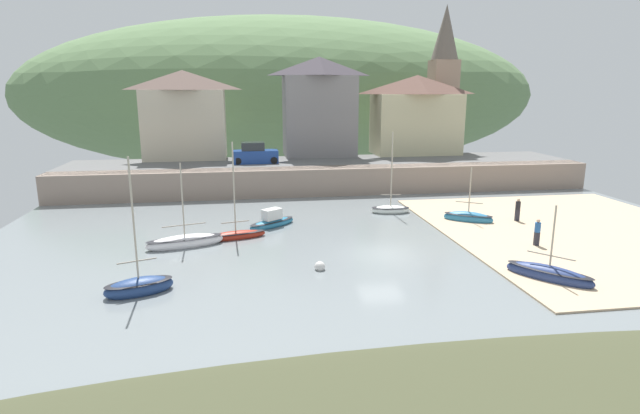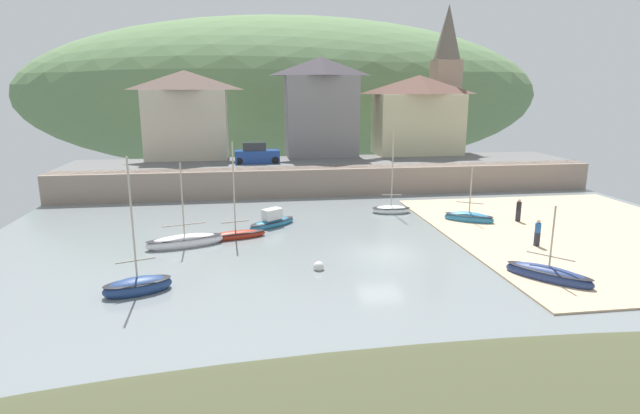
{
  "view_description": "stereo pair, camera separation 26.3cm",
  "coord_description": "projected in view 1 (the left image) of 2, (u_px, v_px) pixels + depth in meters",
  "views": [
    {
      "loc": [
        -7.72,
        -26.91,
        9.24
      ],
      "look_at": [
        -2.83,
        4.86,
        1.7
      ],
      "focal_mm": 28.54,
      "sensor_mm": 36.0,
      "label": 1
    },
    {
      "loc": [
        -7.46,
        -26.95,
        9.24
      ],
      "look_at": [
        -2.83,
        4.86,
        1.7
      ],
      "focal_mm": 28.54,
      "sensor_mm": 36.0,
      "label": 2
    }
  ],
  "objects": [
    {
      "name": "waterfront_building_left",
      "position": [
        184.0,
        114.0,
        49.91
      ],
      "size": [
        8.13,
        5.28,
        8.54
      ],
      "color": "beige",
      "rests_on": "ground"
    },
    {
      "name": "motorboat_with_cabin",
      "position": [
        185.0,
        242.0,
        30.29
      ],
      "size": [
        4.73,
        2.39,
        5.25
      ],
      "rotation": [
        0.0,
        0.0,
        0.28
      ],
      "color": "white",
      "rests_on": "ground"
    },
    {
      "name": "waterfront_building_right",
      "position": [
        416.0,
        114.0,
        53.47
      ],
      "size": [
        9.17,
        5.09,
        8.16
      ],
      "color": "beige",
      "rests_on": "ground"
    },
    {
      "name": "person_on_slipway",
      "position": [
        518.0,
        209.0,
        35.66
      ],
      "size": [
        0.34,
        0.34,
        1.62
      ],
      "color": "#282833",
      "rests_on": "ground"
    },
    {
      "name": "parked_car_near_slipway",
      "position": [
        255.0,
        154.0,
        47.37
      ],
      "size": [
        4.15,
        1.83,
        1.95
      ],
      "rotation": [
        0.0,
        0.0,
        0.03
      ],
      "color": "navy",
      "rests_on": "ground"
    },
    {
      "name": "quay_seawall",
      "position": [
        330.0,
        178.0,
        45.68
      ],
      "size": [
        48.0,
        9.4,
        2.4
      ],
      "color": "gray",
      "rests_on": "ground"
    },
    {
      "name": "mooring_buoy",
      "position": [
        320.0,
        267.0,
        26.47
      ],
      "size": [
        0.56,
        0.56,
        0.56
      ],
      "color": "silver",
      "rests_on": "ground"
    },
    {
      "name": "fishing_boat_green",
      "position": [
        549.0,
        274.0,
        24.97
      ],
      "size": [
        3.53,
        3.97,
        4.02
      ],
      "rotation": [
        0.0,
        0.0,
        -0.89
      ],
      "color": "navy",
      "rests_on": "ground"
    },
    {
      "name": "hillside_backdrop",
      "position": [
        284.0,
        95.0,
        80.28
      ],
      "size": [
        80.0,
        44.0,
        23.36
      ],
      "color": "#608052",
      "rests_on": "ground"
    },
    {
      "name": "sailboat_white_hull",
      "position": [
        236.0,
        235.0,
        31.93
      ],
      "size": [
        3.95,
        1.85,
        6.22
      ],
      "rotation": [
        0.0,
        0.0,
        0.25
      ],
      "color": "#A22718",
      "rests_on": "ground"
    },
    {
      "name": "waterfront_building_centre",
      "position": [
        319.0,
        106.0,
        51.73
      ],
      "size": [
        7.46,
        4.95,
        9.9
      ],
      "color": "gray",
      "rests_on": "ground"
    },
    {
      "name": "sailboat_blue_trim",
      "position": [
        390.0,
        209.0,
        38.62
      ],
      "size": [
        3.03,
        1.58,
        6.27
      ],
      "rotation": [
        0.0,
        0.0,
        -0.1
      ],
      "color": "white",
      "rests_on": "ground"
    },
    {
      "name": "church_with_spire",
      "position": [
        443.0,
        76.0,
        57.06
      ],
      "size": [
        3.0,
        3.0,
        15.78
      ],
      "color": "gray",
      "rests_on": "ground"
    },
    {
      "name": "dinghy_open_wooden",
      "position": [
        272.0,
        222.0,
        34.74
      ],
      "size": [
        3.66,
        3.11,
        1.37
      ],
      "rotation": [
        0.0,
        0.0,
        0.64
      ],
      "color": "teal",
      "rests_on": "ground"
    },
    {
      "name": "ground",
      "position": [
        481.0,
        323.0,
        20.12
      ],
      "size": [
        48.0,
        41.0,
        0.61
      ],
      "color": "gray"
    },
    {
      "name": "person_near_water",
      "position": [
        537.0,
        231.0,
        30.1
      ],
      "size": [
        0.34,
        0.34,
        1.62
      ],
      "color": "#282833",
      "rests_on": "ground"
    },
    {
      "name": "sailboat_far_left",
      "position": [
        468.0,
        218.0,
        35.92
      ],
      "size": [
        3.47,
        2.78,
        4.1
      ],
      "rotation": [
        0.0,
        0.0,
        -0.57
      ],
      "color": "teal",
      "rests_on": "ground"
    },
    {
      "name": "sailboat_nearest_shore",
      "position": [
        139.0,
        286.0,
        23.4
      ],
      "size": [
        3.36,
        2.29,
        6.56
      ],
      "rotation": [
        0.0,
        0.0,
        0.36
      ],
      "color": "navy",
      "rests_on": "ground"
    }
  ]
}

